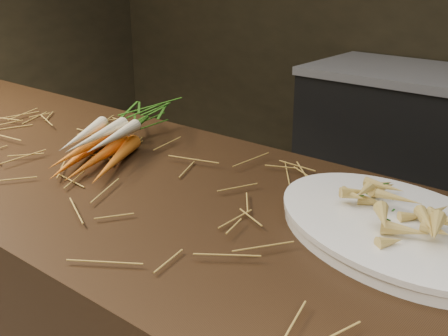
% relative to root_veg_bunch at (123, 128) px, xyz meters
% --- Properties ---
extents(straw_bedding, '(1.40, 0.60, 0.02)m').
position_rel_root_veg_bunch_xyz_m(straw_bedding, '(0.16, -0.12, -0.04)').
color(straw_bedding, olive).
rests_on(straw_bedding, main_counter).
extents(root_veg_bunch, '(0.35, 0.51, 0.09)m').
position_rel_root_veg_bunch_xyz_m(root_veg_bunch, '(0.00, 0.00, 0.00)').
color(root_veg_bunch, orange).
rests_on(root_veg_bunch, main_counter).
extents(serving_platter, '(0.55, 0.46, 0.02)m').
position_rel_root_veg_bunch_xyz_m(serving_platter, '(0.72, -0.03, -0.03)').
color(serving_platter, white).
rests_on(serving_platter, main_counter).
extents(roasted_veg_heap, '(0.27, 0.24, 0.05)m').
position_rel_root_veg_bunch_xyz_m(roasted_veg_heap, '(0.72, -0.03, 0.00)').
color(roasted_veg_heap, tan).
rests_on(roasted_veg_heap, serving_platter).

